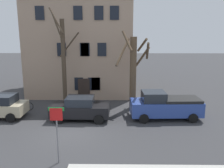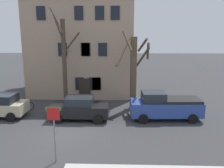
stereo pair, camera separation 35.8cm
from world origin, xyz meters
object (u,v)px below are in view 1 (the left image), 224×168
Objects in this scene: tree_bare_mid at (64,60)px; street_sign_pole at (57,125)px; pickup_truck_blue at (165,105)px; building_main at (82,36)px; tree_bare_far at (134,69)px; bicycle_leaning at (22,107)px; car_black_sedan at (80,108)px.

tree_bare_mid reaches higher than street_sign_pole.
street_sign_pole is (-6.51, -6.33, 1.00)m from pickup_truck_blue.
building_main is 1.41× the size of tree_bare_mid.
tree_bare_far is 4.10m from pickup_truck_blue.
building_main is at bearing 128.94° from pickup_truck_blue.
tree_bare_mid is at bearing 27.10° from bicycle_leaning.
tree_bare_far is at bearing 130.98° from pickup_truck_blue.
pickup_truck_blue reaches higher than car_black_sedan.
tree_bare_mid is 1.28× the size of tree_bare_far.
tree_bare_mid is at bearing 99.68° from street_sign_pole.
bicycle_leaning is (-4.82, 7.84, -1.63)m from street_sign_pole.
pickup_truck_blue is (2.19, -2.52, -2.37)m from tree_bare_far.
pickup_truck_blue is 3.07× the size of bicycle_leaning.
street_sign_pole reaches higher than car_black_sedan.
tree_bare_far is at bearing -51.89° from building_main.
street_sign_pole is at bearing -80.32° from tree_bare_mid.
car_black_sedan is 0.82× the size of pickup_truck_blue.
building_main is 6.86× the size of bicycle_leaning.
bicycle_leaning is at bearing -173.65° from tree_bare_far.
tree_bare_mid is 5.03m from car_black_sedan.
building_main is 6.23m from tree_bare_mid.
tree_bare_mid is 2.90× the size of street_sign_pole.
street_sign_pole is at bearing -58.41° from bicycle_leaning.
car_black_sedan is at bearing -19.99° from bicycle_leaning.
car_black_sedan reaches higher than bicycle_leaning.
car_black_sedan is at bearing -145.22° from tree_bare_far.
tree_bare_far is at bearing 34.78° from car_black_sedan.
car_black_sedan is 6.12m from street_sign_pole.
pickup_truck_blue is 11.45m from bicycle_leaning.
tree_bare_far is 3.78× the size of bicycle_leaning.
building_main is 4.10× the size of street_sign_pole.
tree_bare_mid is 4.85× the size of bicycle_leaning.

